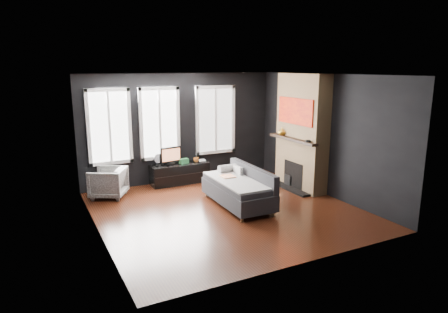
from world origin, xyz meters
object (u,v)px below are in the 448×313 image
monitor (171,155)px  mug (196,159)px  media_console (180,174)px  sofa (238,187)px  book (199,156)px  armchair (108,181)px  mantel_vase (282,131)px

monitor → mug: monitor is taller
media_console → mug: 0.55m
sofa → media_console: 2.14m
sofa → monitor: (-0.72, 2.10, 0.34)m
monitor → book: (0.76, 0.05, -0.13)m
media_console → mug: mug is taller
armchair → mantel_vase: (4.00, -0.90, 0.95)m
monitor → mantel_vase: size_ratio=2.93×
sofa → book: 2.16m
mug → mantel_vase: (1.75, -1.18, 0.75)m
monitor → sofa: bearing=-79.3°
mantel_vase → book: bearing=142.7°
sofa → mug: sofa is taller
book → mug: bearing=-142.6°
armchair → mug: (2.25, 0.28, 0.20)m
media_console → monitor: (-0.22, 0.02, 0.50)m
monitor → armchair: bearing=-177.1°
sofa → mug: size_ratio=13.81×
armchair → monitor: bearing=130.8°
sofa → mantel_vase: mantel_vase is taller
monitor → book: size_ratio=2.33×
media_console → mantel_vase: size_ratio=7.67×
sofa → media_console: sofa is taller
armchair → book: (2.35, 0.36, 0.25)m
armchair → monitor: (1.58, 0.31, 0.38)m
media_console → book: book is taller
mantel_vase → media_console: bearing=151.6°
book → mantel_vase: mantel_vase is taller
sofa → mantel_vase: (1.70, 0.89, 0.92)m
armchair → media_console: armchair is taller
sofa → mug: 2.08m
media_console → armchair: bearing=-171.7°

